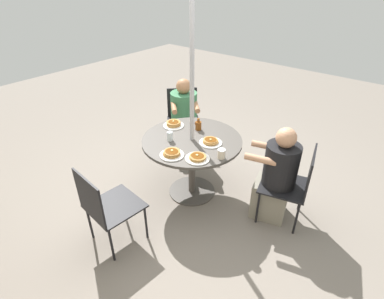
{
  "coord_description": "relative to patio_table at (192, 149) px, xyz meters",
  "views": [
    {
      "loc": [
        -1.88,
        2.3,
        2.44
      ],
      "look_at": [
        0.0,
        0.0,
        0.62
      ],
      "focal_mm": 28.0,
      "sensor_mm": 36.0,
      "label": 1
    }
  ],
  "objects": [
    {
      "name": "drinking_glass_a",
      "position": [
        0.17,
        0.18,
        0.18
      ],
      "size": [
        0.06,
        0.06,
        0.11
      ],
      "primitive_type": "cylinder",
      "color": "silver",
      "rests_on": "patio_table"
    },
    {
      "name": "patio_chair_north",
      "position": [
        0.11,
        1.16,
        -0.12
      ],
      "size": [
        0.52,
        0.52,
        0.9
      ],
      "rotation": [
        0.0,
        0.0,
        -3.24
      ],
      "color": "black",
      "rests_on": "ground"
    },
    {
      "name": "pancake_plate_a",
      "position": [
        -0.22,
        -0.06,
        0.15
      ],
      "size": [
        0.25,
        0.25,
        0.06
      ],
      "color": "white",
      "rests_on": "patio_table"
    },
    {
      "name": "umbrella_pole",
      "position": [
        0.0,
        0.0,
        0.54
      ],
      "size": [
        0.05,
        0.05,
        2.36
      ],
      "primitive_type": "cylinder",
      "color": "#ADADB2",
      "rests_on": "ground"
    },
    {
      "name": "pancake_plate_c",
      "position": [
        0.38,
        -0.11,
        0.15
      ],
      "size": [
        0.25,
        0.25,
        0.07
      ],
      "color": "white",
      "rests_on": "patio_table"
    },
    {
      "name": "patio_chair_south",
      "position": [
        0.84,
        -0.81,
        -0.12
      ],
      "size": [
        0.67,
        0.67,
        0.9
      ],
      "rotation": [
        0.0,
        0.0,
        0.8
      ],
      "color": "black",
      "rests_on": "ground"
    },
    {
      "name": "pancake_plate_d",
      "position": [
        -0.31,
        0.29,
        0.14
      ],
      "size": [
        0.25,
        0.25,
        0.05
      ],
      "color": "white",
      "rests_on": "patio_table"
    },
    {
      "name": "diner_south",
      "position": [
        0.71,
        -0.68,
        -0.12
      ],
      "size": [
        0.61,
        0.61,
        1.13
      ],
      "rotation": [
        0.0,
        0.0,
        0.8
      ],
      "color": "slate",
      "rests_on": "ground"
    },
    {
      "name": "patio_chair_east",
      "position": [
        -1.13,
        -0.31,
        -0.12
      ],
      "size": [
        0.58,
        0.58,
        0.9
      ],
      "rotation": [
        0.0,
        0.0,
        -1.3
      ],
      "color": "black",
      "rests_on": "ground"
    },
    {
      "name": "syrup_bottle",
      "position": [
        0.09,
        -0.23,
        0.18
      ],
      "size": [
        0.09,
        0.07,
        0.15
      ],
      "color": "brown",
      "rests_on": "patio_table"
    },
    {
      "name": "patio_table",
      "position": [
        0.0,
        0.0,
        0.0
      ],
      "size": [
        1.15,
        1.15,
        0.76
      ],
      "color": "#4C4742",
      "rests_on": "ground"
    },
    {
      "name": "coffee_cup",
      "position": [
        -0.48,
        0.12,
        0.18
      ],
      "size": [
        0.08,
        0.08,
        0.1
      ],
      "color": "beige",
      "rests_on": "patio_table"
    },
    {
      "name": "ground_plane",
      "position": [
        0.0,
        0.0,
        -0.63
      ],
      "size": [
        12.0,
        12.0,
        0.0
      ],
      "primitive_type": "plane",
      "color": "gray"
    },
    {
      "name": "diner_east",
      "position": [
        -0.95,
        -0.26,
        -0.13
      ],
      "size": [
        0.57,
        0.46,
        1.11
      ],
      "rotation": [
        0.0,
        0.0,
        -1.3
      ],
      "color": "gray",
      "rests_on": "ground"
    },
    {
      "name": "pancake_plate_b",
      "position": [
        -0.06,
        0.4,
        0.15
      ],
      "size": [
        0.25,
        0.25,
        0.06
      ],
      "color": "white",
      "rests_on": "patio_table"
    }
  ]
}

